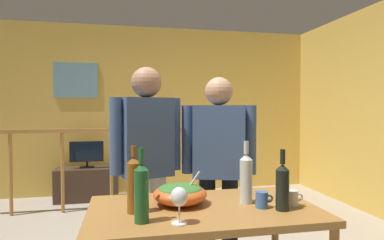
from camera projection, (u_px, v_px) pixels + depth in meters
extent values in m
cube|color=gold|center=(151.00, 110.00, 5.41)|extent=(5.43, 0.10, 2.68)
cube|color=gold|center=(384.00, 110.00, 4.06)|extent=(0.10, 4.15, 2.68)
cube|color=#6693AD|center=(76.00, 80.00, 5.10)|extent=(0.65, 0.03, 0.54)
cylinder|color=#9E6B33|center=(11.00, 175.00, 4.17)|extent=(0.04, 0.04, 1.05)
cylinder|color=#9E6B33|center=(63.00, 173.00, 4.29)|extent=(0.04, 0.04, 1.05)
cylinder|color=#9E6B33|center=(111.00, 171.00, 4.42)|extent=(0.04, 0.04, 1.05)
cylinder|color=#9E6B33|center=(158.00, 169.00, 4.54)|extent=(0.04, 0.04, 1.05)
cylinder|color=#9E6B33|center=(201.00, 168.00, 4.67)|extent=(0.04, 0.04, 1.05)
cube|color=#9E6B33|center=(87.00, 131.00, 4.34)|extent=(3.18, 0.07, 0.05)
cube|color=#9E6B33|center=(201.00, 164.00, 4.66)|extent=(0.10, 0.10, 1.15)
cube|color=#38281E|center=(87.00, 184.00, 4.91)|extent=(0.90, 0.40, 0.48)
cube|color=black|center=(87.00, 167.00, 4.90)|extent=(0.20, 0.12, 0.02)
cylinder|color=black|center=(87.00, 164.00, 4.90)|extent=(0.03, 0.03, 0.08)
cube|color=black|center=(87.00, 151.00, 4.86)|extent=(0.48, 0.06, 0.30)
cube|color=black|center=(86.00, 152.00, 4.83)|extent=(0.44, 0.01, 0.27)
cube|color=#9E6B33|center=(203.00, 210.00, 1.93)|extent=(1.33, 0.77, 0.04)
ellipsoid|color=#DB5B23|center=(180.00, 194.00, 1.98)|extent=(0.33, 0.33, 0.12)
ellipsoid|color=#38702D|center=(180.00, 189.00, 1.98)|extent=(0.27, 0.27, 0.05)
cylinder|color=silver|center=(191.00, 185.00, 2.00)|extent=(0.12, 0.01, 0.17)
cylinder|color=silver|center=(179.00, 223.00, 1.65)|extent=(0.08, 0.08, 0.01)
cylinder|color=silver|center=(179.00, 214.00, 1.65)|extent=(0.01, 0.01, 0.09)
ellipsoid|color=silver|center=(179.00, 197.00, 1.64)|extent=(0.09, 0.09, 0.10)
cylinder|color=brown|center=(134.00, 188.00, 1.82)|extent=(0.08, 0.08, 0.28)
cone|color=brown|center=(134.00, 160.00, 1.81)|extent=(0.08, 0.08, 0.04)
cylinder|color=brown|center=(134.00, 151.00, 1.81)|extent=(0.03, 0.03, 0.06)
cylinder|color=black|center=(282.00, 190.00, 1.87)|extent=(0.08, 0.08, 0.23)
cone|color=black|center=(283.00, 167.00, 1.86)|extent=(0.08, 0.08, 0.03)
cylinder|color=black|center=(283.00, 157.00, 1.86)|extent=(0.03, 0.03, 0.08)
cylinder|color=#1E5628|center=(142.00, 196.00, 1.66)|extent=(0.07, 0.07, 0.27)
cone|color=#1E5628|center=(141.00, 167.00, 1.66)|extent=(0.07, 0.07, 0.03)
cylinder|color=#1E5628|center=(141.00, 156.00, 1.66)|extent=(0.03, 0.03, 0.08)
cylinder|color=silver|center=(246.00, 182.00, 2.00)|extent=(0.08, 0.08, 0.27)
cone|color=silver|center=(246.00, 157.00, 2.00)|extent=(0.08, 0.08, 0.03)
cylinder|color=silver|center=(246.00, 148.00, 2.00)|extent=(0.03, 0.03, 0.08)
cylinder|color=white|center=(292.00, 198.00, 1.95)|extent=(0.07, 0.07, 0.09)
torus|color=white|center=(299.00, 197.00, 1.96)|extent=(0.05, 0.01, 0.05)
cylinder|color=#3866B2|center=(262.00, 200.00, 1.91)|extent=(0.07, 0.07, 0.09)
torus|color=#3866B2|center=(269.00, 199.00, 1.92)|extent=(0.05, 0.01, 0.05)
cylinder|color=beige|center=(158.00, 228.00, 2.57)|extent=(0.13, 0.13, 0.84)
cylinder|color=beige|center=(136.00, 232.00, 2.49)|extent=(0.13, 0.13, 0.84)
cube|color=#3D5684|center=(147.00, 137.00, 2.51)|extent=(0.42, 0.32, 0.60)
cylinder|color=#3D5684|center=(175.00, 134.00, 2.62)|extent=(0.09, 0.09, 0.57)
cylinder|color=#3D5684|center=(116.00, 136.00, 2.39)|extent=(0.09, 0.09, 0.57)
sphere|color=#A37556|center=(146.00, 82.00, 2.49)|extent=(0.23, 0.23, 0.23)
cylinder|color=black|center=(230.00, 227.00, 2.64)|extent=(0.13, 0.13, 0.81)
cylinder|color=black|center=(207.00, 227.00, 2.65)|extent=(0.13, 0.13, 0.81)
cube|color=#3D5684|center=(219.00, 141.00, 2.62)|extent=(0.45, 0.32, 0.57)
cylinder|color=#3D5684|center=(251.00, 140.00, 2.60)|extent=(0.09, 0.09, 0.55)
cylinder|color=#3D5684|center=(187.00, 139.00, 2.64)|extent=(0.09, 0.09, 0.55)
sphere|color=tan|center=(219.00, 91.00, 2.61)|extent=(0.22, 0.22, 0.22)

